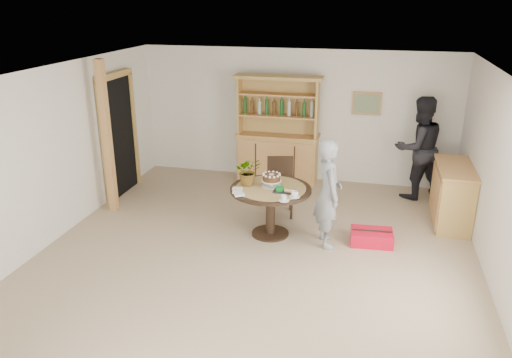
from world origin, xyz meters
The scene contains 17 objects.
ground centered at (0.00, 0.00, 0.00)m, with size 7.00×7.00×0.00m, color tan.
room_shell centered at (0.00, 0.01, 1.74)m, with size 6.04×7.04×2.52m.
doorway centered at (-2.93, 2.00, 1.11)m, with size 0.13×1.10×2.18m.
pine_post centered at (-2.70, 1.20, 1.25)m, with size 0.12×0.12×2.50m, color tan.
hutch centered at (-0.30, 3.24, 0.69)m, with size 1.62×0.54×2.04m.
sideboard centered at (2.74, 2.00, 0.47)m, with size 0.54×1.26×0.94m.
dining_table centered at (0.06, 0.91, 0.60)m, with size 1.20×1.20×0.76m.
dining_chair centered at (0.04, 1.74, 0.54)m, with size 0.50×0.50×0.95m.
birthday_cake centered at (0.06, 0.96, 0.88)m, with size 0.30×0.30×0.20m.
flower_vase centered at (-0.29, 0.96, 0.97)m, with size 0.38×0.33×0.42m, color #3F7233.
gift_tray centered at (0.27, 0.79, 0.79)m, with size 0.30×0.20×0.08m.
coffee_cup_a centered at (0.46, 0.63, 0.80)m, with size 0.15×0.15×0.09m.
coffee_cup_b centered at (0.34, 0.46, 0.79)m, with size 0.15×0.15×0.08m.
napkins centered at (-0.35, 0.60, 0.77)m, with size 0.24×0.33×0.03m.
teen_boy centered at (0.91, 0.81, 0.79)m, with size 0.57×0.38×1.57m, color gray.
adult_person centered at (2.24, 3.00, 0.91)m, with size 0.88×0.69×1.82m, color black.
red_suitcase centered at (1.55, 0.97, 0.10)m, with size 0.63×0.44×0.21m.
Camera 1 is at (1.44, -5.76, 3.41)m, focal length 35.00 mm.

